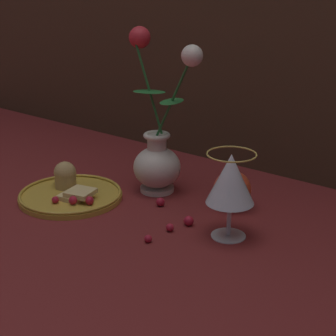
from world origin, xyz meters
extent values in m
plane|color=maroon|center=(0.00, 0.00, 0.00)|extent=(2.40, 2.40, 0.00)
cylinder|color=silver|center=(-0.09, 0.09, 0.01)|extent=(0.07, 0.07, 0.01)
ellipsoid|color=silver|center=(-0.09, 0.09, 0.05)|extent=(0.10, 0.10, 0.09)
cylinder|color=silver|center=(-0.09, 0.09, 0.11)|extent=(0.04, 0.04, 0.04)
torus|color=silver|center=(-0.09, 0.09, 0.13)|extent=(0.06, 0.06, 0.01)
cylinder|color=#23662D|center=(-0.12, 0.10, 0.22)|extent=(0.06, 0.02, 0.20)
ellipsoid|color=#23662D|center=(-0.12, 0.10, 0.21)|extent=(0.08, 0.07, 0.00)
sphere|color=red|center=(-0.15, 0.10, 0.32)|extent=(0.05, 0.05, 0.05)
cylinder|color=#23662D|center=(-0.05, 0.09, 0.21)|extent=(0.09, 0.01, 0.18)
ellipsoid|color=#23662D|center=(-0.05, 0.09, 0.20)|extent=(0.05, 0.08, 0.00)
sphere|color=silver|center=(-0.01, 0.09, 0.30)|extent=(0.04, 0.04, 0.04)
cylinder|color=gold|center=(-0.21, -0.06, 0.01)|extent=(0.22, 0.22, 0.01)
torus|color=gold|center=(-0.21, -0.06, 0.01)|extent=(0.21, 0.21, 0.01)
cylinder|color=tan|center=(-0.25, -0.04, 0.03)|extent=(0.05, 0.05, 0.03)
sphere|color=tan|center=(-0.25, -0.04, 0.04)|extent=(0.05, 0.05, 0.05)
cube|color=#DBBC7A|center=(-0.19, -0.07, 0.01)|extent=(0.06, 0.06, 0.01)
cube|color=#DBBC7A|center=(-0.17, -0.06, 0.03)|extent=(0.06, 0.06, 0.01)
sphere|color=#AD192D|center=(-0.20, -0.11, 0.02)|extent=(0.01, 0.01, 0.01)
sphere|color=#AD192D|center=(-0.17, -0.09, 0.02)|extent=(0.02, 0.02, 0.02)
sphere|color=#AD192D|center=(-0.14, -0.07, 0.02)|extent=(0.02, 0.02, 0.02)
cylinder|color=silver|center=(0.14, 0.00, 0.00)|extent=(0.06, 0.06, 0.00)
cylinder|color=silver|center=(0.14, 0.00, 0.04)|extent=(0.01, 0.01, 0.06)
cone|color=silver|center=(0.14, 0.00, 0.11)|extent=(0.09, 0.09, 0.09)
cone|color=#E5CC66|center=(0.14, 0.00, 0.10)|extent=(0.08, 0.08, 0.06)
torus|color=gold|center=(0.14, 0.00, 0.16)|extent=(0.09, 0.09, 0.00)
sphere|color=#D14223|center=(0.08, 0.11, 0.04)|extent=(0.08, 0.08, 0.08)
cylinder|color=#4C3319|center=(0.08, 0.11, 0.08)|extent=(0.00, 0.00, 0.01)
sphere|color=#AD192D|center=(0.05, -0.05, 0.01)|extent=(0.01, 0.01, 0.01)
sphere|color=#AD192D|center=(0.06, -0.01, 0.01)|extent=(0.02, 0.02, 0.02)
sphere|color=#AD192D|center=(0.05, -0.11, 0.01)|extent=(0.01, 0.01, 0.01)
sphere|color=#AD192D|center=(-0.04, 0.03, 0.01)|extent=(0.02, 0.02, 0.02)
camera|label=1|loc=(0.62, -0.78, 0.46)|focal=60.00mm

